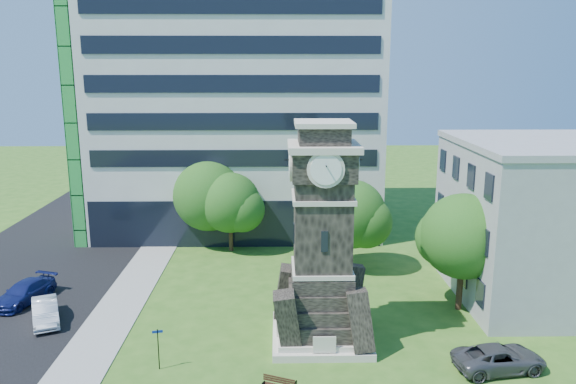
{
  "coord_description": "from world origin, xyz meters",
  "views": [
    {
      "loc": [
        0.67,
        -27.0,
        15.03
      ],
      "look_at": [
        1.24,
        7.51,
        7.23
      ],
      "focal_mm": 35.0,
      "sensor_mm": 36.0,
      "label": 1
    }
  ],
  "objects_px": {
    "clock_tower": "(322,249)",
    "car_street_north": "(24,293)",
    "car_east_lot": "(499,358)",
    "street_sign": "(158,344)",
    "car_street_mid": "(45,311)"
  },
  "relations": [
    {
      "from": "car_street_mid",
      "to": "car_east_lot",
      "type": "relative_size",
      "value": 0.87
    },
    {
      "from": "clock_tower",
      "to": "car_street_north",
      "type": "relative_size",
      "value": 2.63
    },
    {
      "from": "clock_tower",
      "to": "car_east_lot",
      "type": "xyz_separation_m",
      "value": [
        8.74,
        -3.51,
        -4.64
      ]
    },
    {
      "from": "car_street_mid",
      "to": "car_east_lot",
      "type": "distance_m",
      "value": 25.75
    },
    {
      "from": "clock_tower",
      "to": "street_sign",
      "type": "relative_size",
      "value": 5.59
    },
    {
      "from": "clock_tower",
      "to": "car_street_north",
      "type": "xyz_separation_m",
      "value": [
        -18.84,
        5.23,
        -4.61
      ]
    },
    {
      "from": "car_street_mid",
      "to": "car_street_north",
      "type": "height_order",
      "value": "car_street_north"
    },
    {
      "from": "car_east_lot",
      "to": "street_sign",
      "type": "bearing_deg",
      "value": 79.43
    },
    {
      "from": "car_street_mid",
      "to": "car_east_lot",
      "type": "height_order",
      "value": "car_street_mid"
    },
    {
      "from": "car_street_north",
      "to": "street_sign",
      "type": "height_order",
      "value": "street_sign"
    },
    {
      "from": "clock_tower",
      "to": "car_east_lot",
      "type": "relative_size",
      "value": 2.63
    },
    {
      "from": "clock_tower",
      "to": "car_street_mid",
      "type": "height_order",
      "value": "clock_tower"
    },
    {
      "from": "clock_tower",
      "to": "car_street_north",
      "type": "height_order",
      "value": "clock_tower"
    },
    {
      "from": "clock_tower",
      "to": "street_sign",
      "type": "height_order",
      "value": "clock_tower"
    },
    {
      "from": "car_street_mid",
      "to": "street_sign",
      "type": "xyz_separation_m",
      "value": [
        7.91,
        -5.5,
        0.7
      ]
    }
  ]
}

